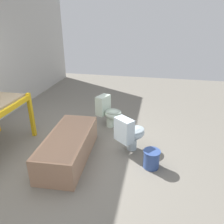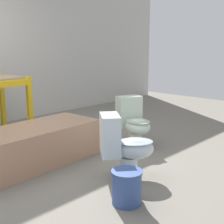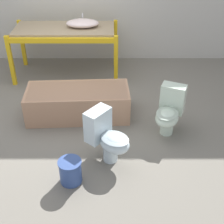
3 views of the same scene
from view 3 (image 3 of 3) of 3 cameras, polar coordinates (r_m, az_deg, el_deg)
ground_plane at (r=5.33m, az=-8.13°, el=1.53°), size 12.00×12.00×0.00m
shelving_rack at (r=5.99m, az=-8.70°, el=13.89°), size 1.95×0.94×0.94m
sink_basin at (r=5.91m, az=-5.52°, el=15.86°), size 0.59×0.37×0.22m
bathtub_main at (r=4.87m, az=-6.30°, el=2.05°), size 1.61×0.75×0.46m
toilet_near at (r=4.52m, az=10.38°, el=0.28°), size 0.53×0.66×0.69m
toilet_far at (r=3.96m, az=-0.96°, el=-4.48°), size 0.65×0.62×0.69m
bucket_white at (r=3.81m, az=-7.67°, el=-10.62°), size 0.28×0.28×0.31m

